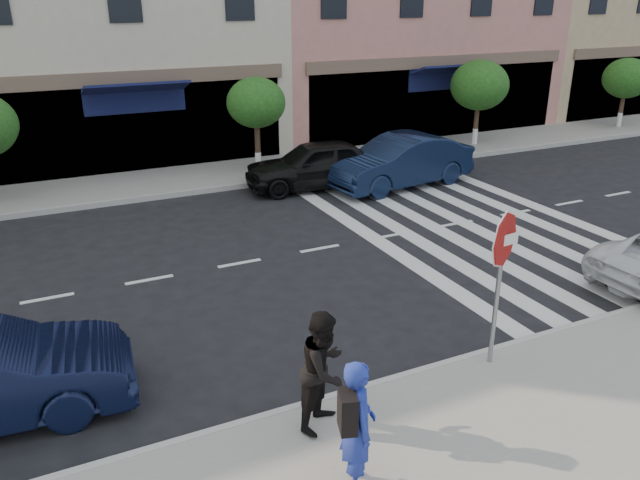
{
  "coord_description": "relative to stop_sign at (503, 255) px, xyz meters",
  "views": [
    {
      "loc": [
        -3.92,
        -8.31,
        5.62
      ],
      "look_at": [
        0.71,
        1.31,
        1.4
      ],
      "focal_mm": 35.0,
      "sensor_mm": 36.0,
      "label": 1
    }
  ],
  "objects": [
    {
      "name": "car_far_right",
      "position": [
        4.26,
        9.39,
        -1.21
      ],
      "size": [
        4.97,
        2.28,
        1.58
      ],
      "primitive_type": "imported",
      "rotation": [
        0.0,
        0.0,
        -1.44
      ],
      "color": "#0E1832",
      "rests_on": "ground"
    },
    {
      "name": "photographer",
      "position": [
        -3.21,
        -1.4,
        -1.01
      ],
      "size": [
        0.57,
        0.71,
        1.69
      ],
      "primitive_type": "imported",
      "rotation": [
        0.0,
        0.0,
        1.26
      ],
      "color": "#213199",
      "rests_on": "sidewalk_near"
    },
    {
      "name": "walker",
      "position": [
        -3.05,
        -0.21,
        -1.01
      ],
      "size": [
        1.04,
        1.01,
        1.7
      ],
      "primitive_type": "imported",
      "rotation": [
        0.0,
        0.0,
        0.64
      ],
      "color": "black",
      "rests_on": "sidewalk_near"
    },
    {
      "name": "street_tree_eb",
      "position": [
        17.76,
        12.59,
        0.22
      ],
      "size": [
        2.0,
        2.0,
        2.94
      ],
      "color": "#473323",
      "rests_on": "sidewalk_far"
    },
    {
      "name": "ground",
      "position": [
        -2.24,
        1.79,
        -2.0
      ],
      "size": [
        120.0,
        120.0,
        0.0
      ],
      "primitive_type": "plane",
      "color": "black",
      "rests_on": "ground"
    },
    {
      "name": "car_far_mid",
      "position": [
        1.82,
        10.35,
        -1.26
      ],
      "size": [
        4.55,
        2.27,
        1.49
      ],
      "primitive_type": "imported",
      "rotation": [
        0.0,
        0.0,
        -1.69
      ],
      "color": "black",
      "rests_on": "ground"
    },
    {
      "name": "stop_sign",
      "position": [
        0.0,
        0.0,
        0.0
      ],
      "size": [
        0.9,
        0.13,
        2.56
      ],
      "rotation": [
        0.0,
        0.0,
        0.1
      ],
      "color": "gray",
      "rests_on": "sidewalk_near"
    },
    {
      "name": "street_tree_ea",
      "position": [
        9.76,
        12.59,
        0.39
      ],
      "size": [
        2.2,
        2.2,
        3.19
      ],
      "color": "#473323",
      "rests_on": "sidewalk_far"
    },
    {
      "name": "street_tree_c",
      "position": [
        0.76,
        12.59,
        0.35
      ],
      "size": [
        1.9,
        1.9,
        3.04
      ],
      "color": "#473323",
      "rests_on": "sidewalk_far"
    },
    {
      "name": "sidewalk_far",
      "position": [
        -2.24,
        12.79,
        -1.93
      ],
      "size": [
        60.0,
        3.0,
        0.15
      ],
      "primitive_type": "cube",
      "color": "gray",
      "rests_on": "ground"
    }
  ]
}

